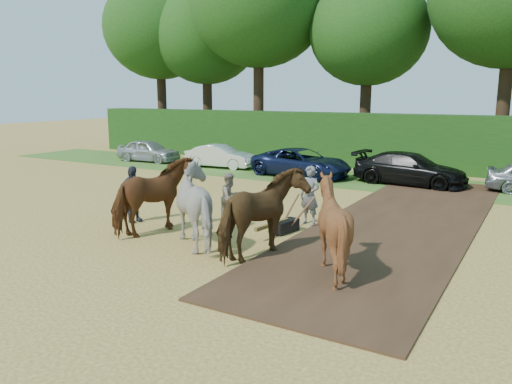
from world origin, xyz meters
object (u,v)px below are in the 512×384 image
(spectator_near, at_px, (230,198))
(spectator_far, at_px, (133,194))
(parked_cars, at_px, (419,171))
(plough_team, at_px, (235,209))

(spectator_near, xyz_separation_m, spectator_far, (-2.68, -1.62, 0.12))
(spectator_far, height_order, parked_cars, spectator_far)
(spectator_far, relative_size, plough_team, 0.24)
(spectator_far, distance_m, parked_cars, 12.94)
(spectator_near, distance_m, parked_cars, 10.31)
(spectator_near, bearing_deg, parked_cars, -13.50)
(spectator_far, bearing_deg, plough_team, -80.69)
(spectator_near, xyz_separation_m, parked_cars, (3.79, 9.58, -0.11))
(plough_team, relative_size, parked_cars, 0.21)
(plough_team, bearing_deg, spectator_far, 169.50)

